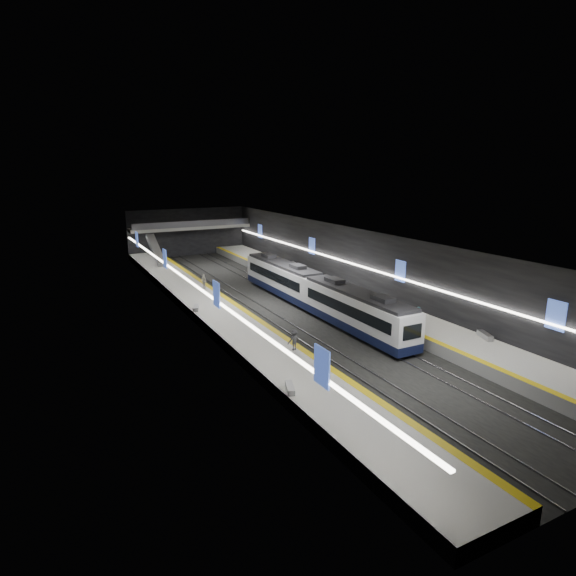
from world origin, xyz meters
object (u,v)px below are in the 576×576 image
bench_left_far (196,308)px  bench_right_near (485,336)px  train (315,291)px  bench_right_far (294,264)px  passenger_right_b (418,315)px  escalator (156,250)px  passenger_left_b (294,340)px  passenger_right_a (377,301)px  passenger_left_a (204,281)px  bench_left_near (290,388)px

bench_left_far → bench_right_near: bearing=-24.9°
train → bench_right_near: size_ratio=16.08×
bench_left_far → bench_right_far: bench_right_far is taller
bench_left_far → passenger_right_b: (16.73, -13.50, 0.57)m
escalator → bench_left_far: bearing=-94.3°
bench_right_near → passenger_left_b: 16.25m
bench_right_far → passenger_right_a: passenger_right_a is taller
passenger_left_a → bench_left_near: bearing=-21.4°
passenger_left_a → passenger_right_a: bearing=24.1°
escalator → passenger_right_a: (14.20, -34.53, -1.09)m
passenger_right_a → passenger_right_b: passenger_right_a is taller
passenger_left_b → passenger_right_a: bearing=-159.1°
bench_left_far → passenger_left_b: passenger_left_b is taller
bench_left_far → escalator: bearing=105.9°
bench_left_far → passenger_right_b: passenger_right_b is taller
escalator → passenger_left_b: (1.56, -40.42, -1.06)m
escalator → passenger_right_b: 42.51m
bench_right_far → passenger_left_a: 17.03m
bench_left_far → bench_right_near: size_ratio=0.90×
passenger_right_b → passenger_left_b: (-13.17, -0.56, 0.06)m
bench_right_far → bench_left_near: bearing=-104.9°
bench_left_near → passenger_left_a: 28.21m
bench_left_near → bench_left_far: bearing=109.8°
train → bench_left_near: (-12.00, -17.17, -1.00)m
bench_right_far → passenger_right_a: (-2.73, -22.85, 0.55)m
train → bench_right_far: bearing=68.6°
bench_left_near → bench_left_far: bench_left_far is taller
train → passenger_right_a: bearing=-51.0°
bench_right_far → passenger_right_b: passenger_right_b is taller
escalator → train: bearing=-71.2°
bench_left_far → passenger_left_a: size_ratio=0.95×
bench_right_near → passenger_left_a: bearing=141.1°
bench_right_near → bench_right_far: (-0.07, 33.77, 0.02)m
bench_left_far → bench_right_near: (19.00, -19.09, 0.02)m
bench_left_far → passenger_left_a: passenger_left_a is taller
bench_right_far → passenger_right_a: bearing=-83.2°
train → bench_right_far: (6.93, 17.66, -0.94)m
passenger_left_b → bench_left_far: bearing=-79.9°
bench_right_near → passenger_right_b: passenger_right_b is taller
bench_right_near → passenger_left_a: passenger_left_a is taller
bench_left_near → bench_left_far: (0.00, 20.15, 0.01)m
passenger_right_a → bench_right_near: bearing=-171.1°
passenger_right_b → passenger_left_a: 25.21m
escalator → passenger_right_a: 37.35m
train → bench_right_near: train is taller
bench_right_near → bench_right_far: size_ratio=0.91×
escalator → bench_left_near: (-2.00, -46.51, -1.70)m
passenger_right_b → passenger_right_a: bearing=39.0°
escalator → passenger_left_a: (1.34, -18.51, -1.02)m
escalator → bench_left_far: escalator is taller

